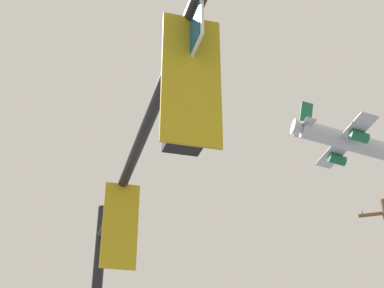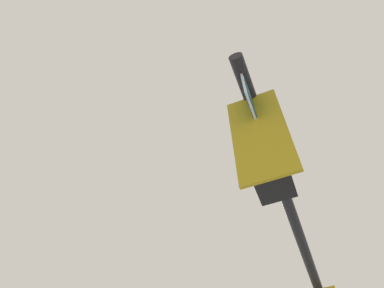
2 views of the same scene
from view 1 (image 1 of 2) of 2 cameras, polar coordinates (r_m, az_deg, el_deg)
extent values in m
cylinder|color=black|center=(7.42, -6.30, -1.56)|extent=(6.94, 1.19, 0.15)
cube|color=gold|center=(7.95, -7.66, -8.56)|extent=(0.11, 0.52, 1.30)
cube|color=black|center=(8.13, -7.87, -8.99)|extent=(0.40, 0.37, 1.10)
cylinder|color=black|center=(8.34, -7.60, -5.03)|extent=(0.04, 0.04, 0.12)
cylinder|color=#340503|center=(8.42, -7.93, -7.29)|extent=(0.06, 0.22, 0.22)
cylinder|color=#392D05|center=(8.31, -8.08, -9.41)|extent=(0.06, 0.22, 0.22)
cylinder|color=green|center=(8.21, -8.24, -11.59)|extent=(0.06, 0.22, 0.22)
cube|color=gold|center=(4.55, -0.06, 7.09)|extent=(0.11, 0.52, 1.30)
cube|color=black|center=(4.71, -0.69, 5.81)|extent=(0.40, 0.37, 1.10)
cylinder|color=black|center=(5.07, -0.65, 11.54)|extent=(0.04, 0.04, 0.12)
cylinder|color=#340503|center=(5.05, -1.26, 7.70)|extent=(0.06, 0.22, 0.22)
cylinder|color=#392D05|center=(4.87, -1.30, 4.54)|extent=(0.06, 0.22, 0.22)
cylinder|color=green|center=(4.70, -1.34, 1.15)|extent=(0.06, 0.22, 0.22)
cube|color=#0A4C7F|center=(5.10, -1.27, 8.31)|extent=(1.40, 0.25, 0.34)
cube|color=white|center=(5.10, -1.27, 8.31)|extent=(1.46, 0.24, 0.40)
cylinder|color=gray|center=(24.63, 17.70, -7.02)|extent=(0.08, 0.08, 0.16)
cylinder|color=#B2B7C1|center=(118.21, 16.54, 0.20)|extent=(9.03, 22.14, 8.09)
cone|color=#B2B7C1|center=(115.06, 11.68, 1.59)|extent=(4.57, 5.51, 4.28)
cube|color=#B2B7C1|center=(117.46, 15.94, 0.13)|extent=(23.78, 9.19, 0.92)
cube|color=#B2B7C1|center=(115.41, 11.94, 1.69)|extent=(8.54, 4.10, 0.55)
cube|color=#19663F|center=(117.70, 12.12, 3.35)|extent=(1.00, 3.46, 5.49)
cylinder|color=#19663F|center=(112.98, 17.39, 0.77)|extent=(3.05, 4.42, 2.83)
cylinder|color=#19663F|center=(121.32, 15.22, -1.60)|extent=(3.05, 4.42, 2.83)
camera|label=2|loc=(1.93, 26.24, -32.79)|focal=35.00mm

